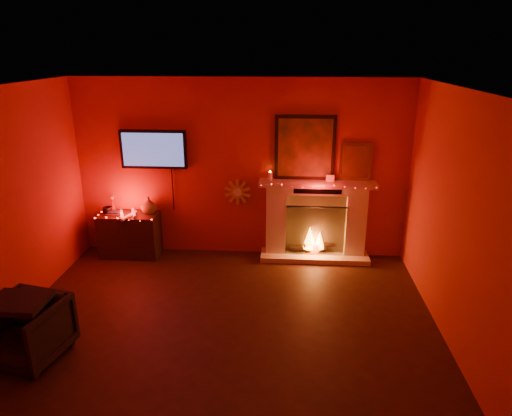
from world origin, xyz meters
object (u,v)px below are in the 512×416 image
at_px(sunburst_clock, 237,192).
at_px(console_table, 131,232).
at_px(fireplace, 315,213).
at_px(tv, 154,150).
at_px(armchair, 26,330).

bearing_deg(sunburst_clock, console_table, -172.51).
bearing_deg(console_table, sunburst_clock, 7.49).
bearing_deg(fireplace, tv, 178.50).
bearing_deg(tv, sunburst_clock, 1.24).
xyz_separation_m(fireplace, console_table, (-2.84, -0.13, -0.35)).
distance_m(sunburst_clock, armchair, 3.42).
xyz_separation_m(tv, console_table, (-0.40, -0.19, -1.27)).
distance_m(fireplace, tv, 2.61).
bearing_deg(console_table, fireplace, 2.54).
height_order(fireplace, tv, fireplace).
height_order(sunburst_clock, armchair, sunburst_clock).
xyz_separation_m(console_table, armchair, (-0.25, -2.55, -0.04)).
bearing_deg(armchair, console_table, 96.65).
height_order(tv, armchair, tv).
bearing_deg(tv, fireplace, -1.50).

